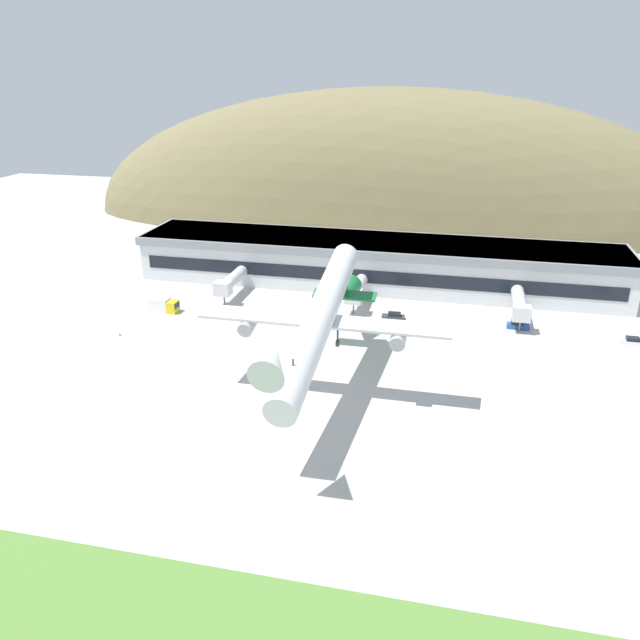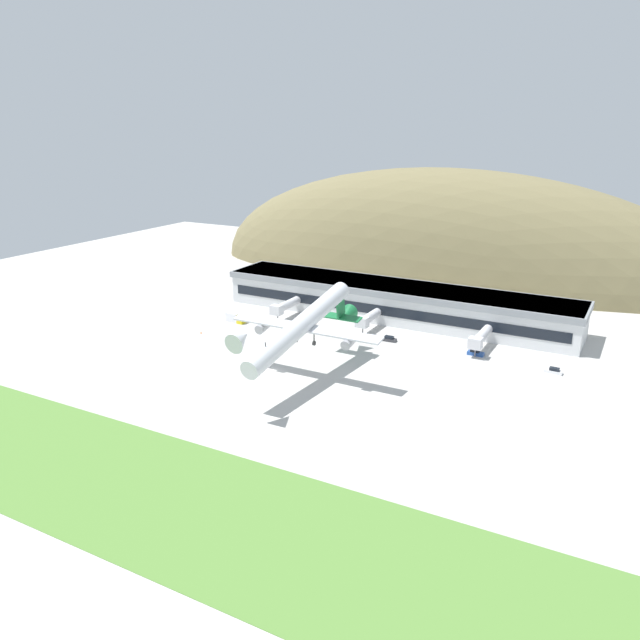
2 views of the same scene
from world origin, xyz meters
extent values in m
plane|color=#B7B5AF|center=(0.00, 0.00, 0.00)|extent=(350.26, 350.26, 0.00)
cube|color=#568438|center=(0.00, -53.11, 0.04)|extent=(315.23, 31.78, 0.08)
ellipsoid|color=olive|center=(5.65, 116.01, 0.00)|extent=(201.07, 58.24, 83.11)
cube|color=silver|center=(10.09, 54.64, 5.25)|extent=(109.44, 18.08, 10.49)
cube|color=gray|center=(10.09, 54.64, 9.55)|extent=(110.64, 19.28, 1.89)
cube|color=black|center=(10.09, 45.55, 4.72)|extent=(105.06, 0.16, 2.94)
cylinder|color=silver|center=(-19.51, 39.45, 4.00)|extent=(2.60, 12.29, 2.60)
cube|color=silver|center=(-19.51, 33.31, 4.00)|extent=(3.38, 2.86, 2.86)
cylinder|color=slate|center=(-19.51, 33.81, 2.00)|extent=(0.36, 0.36, 4.00)
cylinder|color=silver|center=(8.19, 40.14, 4.00)|extent=(2.60, 10.92, 2.60)
cube|color=silver|center=(8.19, 34.68, 4.00)|extent=(3.38, 2.86, 2.86)
cylinder|color=slate|center=(8.19, 35.18, 2.00)|extent=(0.36, 0.36, 4.00)
cylinder|color=silver|center=(41.02, 39.08, 4.00)|extent=(2.60, 13.03, 2.60)
cube|color=silver|center=(41.02, 32.57, 4.00)|extent=(3.38, 2.86, 2.86)
cylinder|color=slate|center=(41.02, 33.07, 2.00)|extent=(0.36, 0.36, 4.00)
cylinder|color=silver|center=(9.28, -1.67, 13.60)|extent=(4.31, 42.43, 11.43)
cone|color=silver|center=(9.28, -24.86, 17.60)|extent=(4.23, 5.39, 4.97)
cone|color=#196B38|center=(9.28, 21.94, 9.54)|extent=(4.23, 6.24, 5.12)
cube|color=#196B38|center=(9.28, 18.54, 13.85)|extent=(0.50, 5.09, 8.00)
cube|color=#196B38|center=(9.28, 18.75, 10.09)|extent=(11.21, 3.04, 0.87)
cube|color=silver|center=(9.28, 0.41, 12.49)|extent=(38.21, 3.62, 1.05)
cylinder|color=#9E9EA3|center=(-2.18, -0.12, 11.03)|extent=(2.30, 3.94, 2.88)
cylinder|color=#9E9EA3|center=(20.74, -0.12, 11.03)|extent=(2.30, 3.94, 2.88)
cylinder|color=#2D2D2D|center=(6.91, 0.41, 10.20)|extent=(0.28, 0.28, 2.20)
cylinder|color=#2D2D2D|center=(6.91, 0.41, 9.10)|extent=(0.45, 1.10, 1.10)
cylinder|color=#2D2D2D|center=(11.65, 0.41, 10.20)|extent=(0.28, 0.28, 2.20)
cylinder|color=#2D2D2D|center=(11.65, 0.41, 9.10)|extent=(0.45, 1.10, 1.10)
cylinder|color=#2D2D2D|center=(9.28, -16.27, 13.19)|extent=(0.22, 0.22, 1.98)
cylinder|color=#2D2D2D|center=(9.28, -16.27, 12.20)|extent=(0.30, 0.83, 0.82)
cube|color=#333338|center=(16.56, 33.95, 0.39)|extent=(4.63, 1.99, 0.77)
cube|color=black|center=(16.79, 33.96, 1.09)|extent=(2.57, 1.64, 0.63)
cube|color=#264C99|center=(40.86, 34.54, 0.45)|extent=(4.26, 1.94, 0.91)
cube|color=black|center=(40.65, 34.54, 1.28)|extent=(2.36, 1.61, 0.74)
cube|color=silver|center=(60.64, 31.25, 0.41)|extent=(4.20, 1.82, 0.82)
cube|color=black|center=(60.85, 31.24, 1.16)|extent=(2.33, 1.50, 0.67)
cube|color=gold|center=(-28.49, 27.61, 1.23)|extent=(2.08, 2.57, 2.45)
cube|color=black|center=(-27.48, 27.57, 1.67)|extent=(0.16, 2.12, 1.08)
cube|color=silver|center=(-31.58, 27.73, 1.41)|extent=(4.30, 2.65, 2.81)
cube|color=orange|center=(-33.24, 14.30, 0.01)|extent=(0.52, 0.52, 0.03)
cone|color=orange|center=(-33.24, 14.30, 0.31)|extent=(0.40, 0.40, 0.55)
camera|label=1|loc=(27.78, -83.06, 47.99)|focal=35.00mm
camera|label=2|loc=(77.59, -118.25, 58.11)|focal=35.00mm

